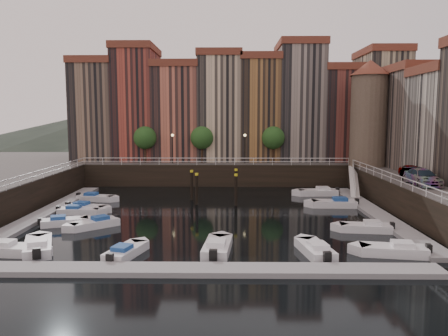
{
  "coord_description": "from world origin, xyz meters",
  "views": [
    {
      "loc": [
        1.89,
        -42.95,
        9.59
      ],
      "look_at": [
        1.29,
        4.0,
        4.02
      ],
      "focal_mm": 35.0,
      "sensor_mm": 36.0,
      "label": 1
    }
  ],
  "objects_px": {
    "gangway": "(354,179)",
    "boat_left_1": "(64,222)",
    "car_a": "(412,173)",
    "car_b": "(415,176)",
    "car_c": "(423,178)",
    "boat_left_0": "(10,250)",
    "boat_left_2": "(78,211)",
    "mooring_pilings": "(215,187)",
    "corner_tower": "(369,112)"
  },
  "relations": [
    {
      "from": "car_a",
      "to": "mooring_pilings",
      "type": "bearing_deg",
      "value": 172.94
    },
    {
      "from": "car_b",
      "to": "boat_left_0",
      "type": "bearing_deg",
      "value": -155.57
    },
    {
      "from": "boat_left_1",
      "to": "gangway",
      "type": "bearing_deg",
      "value": 7.93
    },
    {
      "from": "car_c",
      "to": "boat_left_2",
      "type": "bearing_deg",
      "value": 178.02
    },
    {
      "from": "gangway",
      "to": "car_a",
      "type": "bearing_deg",
      "value": -60.97
    },
    {
      "from": "corner_tower",
      "to": "car_c",
      "type": "distance_m",
      "value": 17.5
    },
    {
      "from": "boat_left_1",
      "to": "boat_left_0",
      "type": "bearing_deg",
      "value": -113.49
    },
    {
      "from": "car_c",
      "to": "boat_left_1",
      "type": "bearing_deg",
      "value": -174.4
    },
    {
      "from": "car_a",
      "to": "car_b",
      "type": "xyz_separation_m",
      "value": [
        -0.91,
        -2.81,
        -0.0
      ]
    },
    {
      "from": "corner_tower",
      "to": "car_b",
      "type": "bearing_deg",
      "value": -89.21
    },
    {
      "from": "boat_left_0",
      "to": "boat_left_2",
      "type": "xyz_separation_m",
      "value": [
        0.4,
        12.63,
        -0.03
      ]
    },
    {
      "from": "car_a",
      "to": "boat_left_2",
      "type": "bearing_deg",
      "value": -173.58
    },
    {
      "from": "corner_tower",
      "to": "boat_left_1",
      "type": "xyz_separation_m",
      "value": [
        -32.8,
        -19.89,
        -9.87
      ]
    },
    {
      "from": "gangway",
      "to": "car_a",
      "type": "distance_m",
      "value": 8.46
    },
    {
      "from": "mooring_pilings",
      "to": "car_b",
      "type": "bearing_deg",
      "value": -15.22
    },
    {
      "from": "car_b",
      "to": "boat_left_1",
      "type": "bearing_deg",
      "value": -168.38
    },
    {
      "from": "boat_left_0",
      "to": "car_c",
      "type": "distance_m",
      "value": 35.81
    },
    {
      "from": "corner_tower",
      "to": "car_c",
      "type": "height_order",
      "value": "corner_tower"
    },
    {
      "from": "mooring_pilings",
      "to": "boat_left_0",
      "type": "xyz_separation_m",
      "value": [
        -13.68,
        -19.02,
        -1.29
      ]
    },
    {
      "from": "boat_left_1",
      "to": "boat_left_2",
      "type": "bearing_deg",
      "value": 73.34
    },
    {
      "from": "car_a",
      "to": "boat_left_1",
      "type": "bearing_deg",
      "value": -166.37
    },
    {
      "from": "boat_left_2",
      "to": "car_b",
      "type": "distance_m",
      "value": 33.39
    },
    {
      "from": "gangway",
      "to": "mooring_pilings",
      "type": "xyz_separation_m",
      "value": [
        -16.83,
        -4.61,
        -0.27
      ]
    },
    {
      "from": "mooring_pilings",
      "to": "boat_left_2",
      "type": "bearing_deg",
      "value": -154.28
    },
    {
      "from": "boat_left_1",
      "to": "boat_left_2",
      "type": "distance_m",
      "value": 4.39
    },
    {
      "from": "mooring_pilings",
      "to": "car_c",
      "type": "height_order",
      "value": "car_c"
    },
    {
      "from": "car_a",
      "to": "car_b",
      "type": "distance_m",
      "value": 2.95
    },
    {
      "from": "boat_left_1",
      "to": "car_c",
      "type": "relative_size",
      "value": 0.82
    },
    {
      "from": "corner_tower",
      "to": "car_a",
      "type": "height_order",
      "value": "corner_tower"
    },
    {
      "from": "gangway",
      "to": "corner_tower",
      "type": "bearing_deg",
      "value": 57.2
    },
    {
      "from": "gangway",
      "to": "car_b",
      "type": "xyz_separation_m",
      "value": [
        3.1,
        -10.03,
        1.79
      ]
    },
    {
      "from": "mooring_pilings",
      "to": "car_a",
      "type": "relative_size",
      "value": 1.32
    },
    {
      "from": "boat_left_0",
      "to": "car_b",
      "type": "relative_size",
      "value": 1.09
    },
    {
      "from": "gangway",
      "to": "boat_left_0",
      "type": "bearing_deg",
      "value": -142.24
    },
    {
      "from": "boat_left_0",
      "to": "corner_tower",
      "type": "bearing_deg",
      "value": 44.8
    },
    {
      "from": "gangway",
      "to": "boat_left_2",
      "type": "distance_m",
      "value": 32.1
    },
    {
      "from": "gangway",
      "to": "car_b",
      "type": "bearing_deg",
      "value": -72.84
    },
    {
      "from": "boat_left_0",
      "to": "car_a",
      "type": "height_order",
      "value": "car_a"
    },
    {
      "from": "boat_left_2",
      "to": "car_b",
      "type": "xyz_separation_m",
      "value": [
        33.21,
        0.97,
        3.37
      ]
    },
    {
      "from": "gangway",
      "to": "boat_left_1",
      "type": "height_order",
      "value": "gangway"
    },
    {
      "from": "boat_left_2",
      "to": "gangway",
      "type": "bearing_deg",
      "value": 20.41
    },
    {
      "from": "boat_left_1",
      "to": "car_c",
      "type": "bearing_deg",
      "value": -13.05
    },
    {
      "from": "corner_tower",
      "to": "mooring_pilings",
      "type": "bearing_deg",
      "value": -155.21
    },
    {
      "from": "gangway",
      "to": "boat_left_1",
      "type": "bearing_deg",
      "value": -152.76
    },
    {
      "from": "gangway",
      "to": "boat_left_0",
      "type": "relative_size",
      "value": 1.78
    },
    {
      "from": "car_b",
      "to": "car_c",
      "type": "xyz_separation_m",
      "value": [
        0.01,
        -1.74,
        0.06
      ]
    },
    {
      "from": "boat_left_1",
      "to": "car_c",
      "type": "distance_m",
      "value": 33.39
    },
    {
      "from": "mooring_pilings",
      "to": "car_a",
      "type": "bearing_deg",
      "value": -7.16
    },
    {
      "from": "mooring_pilings",
      "to": "boat_left_0",
      "type": "bearing_deg",
      "value": -125.72
    },
    {
      "from": "car_b",
      "to": "car_c",
      "type": "distance_m",
      "value": 1.74
    }
  ]
}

